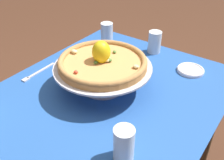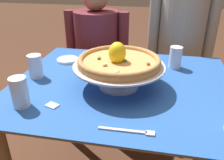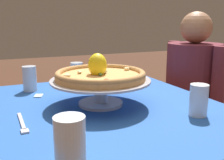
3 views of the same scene
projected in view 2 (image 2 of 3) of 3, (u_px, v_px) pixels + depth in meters
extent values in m
cylinder|color=olive|center=(68.00, 101.00, 1.70)|extent=(0.06, 0.06, 0.69)
cylinder|color=olive|center=(198.00, 115.00, 1.55)|extent=(0.06, 0.06, 0.69)
cube|color=olive|center=(123.00, 86.00, 1.15)|extent=(1.02, 0.85, 0.02)
cube|color=#23519E|center=(123.00, 83.00, 1.14)|extent=(1.06, 0.89, 0.00)
cylinder|color=#B7B7C1|center=(119.00, 85.00, 1.10)|extent=(0.19, 0.19, 0.01)
cylinder|color=#B7B7C1|center=(119.00, 75.00, 1.08)|extent=(0.05, 0.05, 0.09)
cylinder|color=#B7B7C1|center=(119.00, 65.00, 1.06)|extent=(0.41, 0.41, 0.01)
cylinder|color=tan|center=(119.00, 63.00, 1.05)|extent=(0.37, 0.37, 0.02)
torus|color=#AF7D47|center=(119.00, 60.00, 1.05)|extent=(0.37, 0.37, 0.02)
ellipsoid|color=#4C7533|center=(125.00, 61.00, 1.03)|extent=(0.02, 0.02, 0.01)
ellipsoid|color=#C63D28|center=(119.00, 61.00, 1.02)|extent=(0.03, 0.03, 0.02)
ellipsoid|color=beige|center=(117.00, 49.00, 1.17)|extent=(0.02, 0.03, 0.01)
ellipsoid|color=beige|center=(115.00, 57.00, 1.06)|extent=(0.02, 0.03, 0.01)
ellipsoid|color=#4C7533|center=(116.00, 57.00, 1.07)|extent=(0.02, 0.03, 0.01)
ellipsoid|color=beige|center=(117.00, 57.00, 1.06)|extent=(0.03, 0.04, 0.02)
ellipsoid|color=#4C7533|center=(99.00, 58.00, 1.06)|extent=(0.02, 0.03, 0.01)
ellipsoid|color=beige|center=(105.00, 64.00, 0.99)|extent=(0.03, 0.03, 0.01)
ellipsoid|color=#C63D28|center=(148.00, 64.00, 1.00)|extent=(0.02, 0.02, 0.01)
ellipsoid|color=beige|center=(117.00, 72.00, 0.91)|extent=(0.03, 0.03, 0.02)
ellipsoid|color=yellow|center=(117.00, 53.00, 1.02)|extent=(0.10, 0.10, 0.10)
cylinder|color=silver|center=(20.00, 92.00, 0.92)|extent=(0.07, 0.07, 0.13)
cylinder|color=silver|center=(21.00, 100.00, 0.94)|extent=(0.06, 0.06, 0.06)
cylinder|color=white|center=(175.00, 57.00, 1.28)|extent=(0.07, 0.07, 0.12)
cylinder|color=silver|center=(175.00, 60.00, 1.29)|extent=(0.06, 0.06, 0.08)
cylinder|color=silver|center=(35.00, 66.00, 1.17)|extent=(0.07, 0.07, 0.12)
cylinder|color=silver|center=(36.00, 70.00, 1.18)|extent=(0.06, 0.06, 0.08)
cylinder|color=white|center=(68.00, 60.00, 1.39)|extent=(0.13, 0.13, 0.01)
torus|color=white|center=(68.00, 59.00, 1.39)|extent=(0.13, 0.13, 0.01)
cube|color=#B7B7C1|center=(122.00, 130.00, 0.81)|extent=(0.17, 0.02, 0.01)
cube|color=#B7B7C1|center=(150.00, 133.00, 0.79)|extent=(0.03, 0.02, 0.01)
cube|color=silver|center=(52.00, 105.00, 0.95)|extent=(0.06, 0.05, 0.00)
cube|color=navy|center=(98.00, 95.00, 2.04)|extent=(0.28, 0.32, 0.44)
cylinder|color=maroon|center=(97.00, 43.00, 1.83)|extent=(0.34, 0.34, 0.49)
cylinder|color=maroon|center=(71.00, 37.00, 1.85)|extent=(0.08, 0.08, 0.42)
cylinder|color=maroon|center=(123.00, 40.00, 1.78)|extent=(0.08, 0.08, 0.42)
cube|color=navy|center=(173.00, 100.00, 1.93)|extent=(0.28, 0.32, 0.48)
cylinder|color=gray|center=(181.00, 36.00, 1.69)|extent=(0.32, 0.32, 0.60)
cylinder|color=gray|center=(154.00, 28.00, 1.71)|extent=(0.08, 0.08, 0.51)
cylinder|color=gray|center=(211.00, 31.00, 1.64)|extent=(0.08, 0.08, 0.51)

